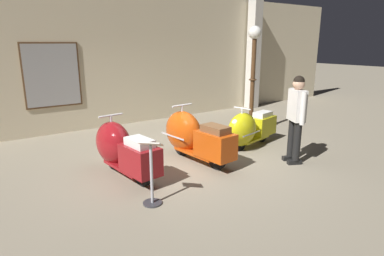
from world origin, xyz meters
TOP-DOWN VIEW (x-y plane):
  - ground_plane at (0.00, 0.00)m, footprint 60.00×60.00m
  - showroom_back_wall at (0.16, 3.74)m, footprint 18.00×0.63m
  - scooter_0 at (-1.40, 0.21)m, footprint 0.67×1.75m
  - scooter_1 at (0.06, 0.11)m, footprint 0.68×1.81m
  - scooter_2 at (1.53, 0.03)m, footprint 1.62×0.77m
  - lamppost at (2.43, 0.86)m, footprint 0.32×0.32m
  - visitor_0 at (1.60, -1.15)m, footprint 0.38×0.53m
  - info_stanchion at (-1.49, -1.12)m, footprint 0.39×0.38m

SIDE VIEW (x-z plane):
  - ground_plane at x=0.00m, z-range 0.00..0.00m
  - info_stanchion at x=-1.49m, z-range -0.09..0.89m
  - scooter_2 at x=1.53m, z-range -0.04..0.91m
  - scooter_0 at x=-1.40m, z-range -0.05..1.00m
  - scooter_1 at x=0.06m, z-range -0.05..1.03m
  - visitor_0 at x=1.60m, z-range 0.13..1.83m
  - lamppost at x=2.43m, z-range 0.25..2.94m
  - showroom_back_wall at x=0.16m, z-range 0.00..3.69m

